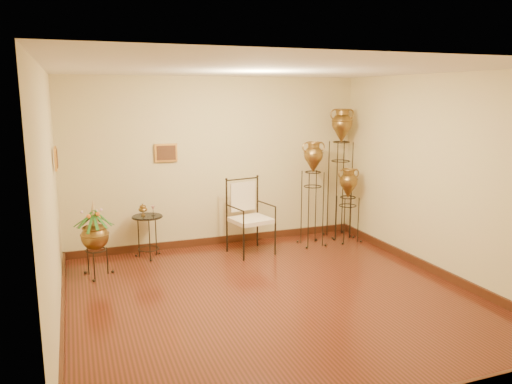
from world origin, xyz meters
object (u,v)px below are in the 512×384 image
object	(u,v)px
amphora_mid	(313,193)
side_table	(148,236)
armchair	(251,217)
amphora_tall	(340,172)
planter_urn	(95,233)

from	to	relation	value
amphora_mid	side_table	world-z (taller)	amphora_mid
amphora_mid	armchair	bearing A→B (deg)	-175.66
armchair	amphora_tall	bearing A→B (deg)	0.06
planter_urn	amphora_mid	bearing A→B (deg)	4.96
amphora_tall	armchair	distance (m)	1.93
amphora_tall	armchair	size ratio (longest dim) A/B	1.92
armchair	planter_urn	bearing A→B (deg)	173.92
amphora_tall	planter_urn	xyz separation A→B (m)	(-4.19, -0.58, -0.55)
planter_urn	armchair	size ratio (longest dim) A/B	0.93
side_table	armchair	bearing A→B (deg)	-13.02
armchair	side_table	distance (m)	1.64
amphora_tall	side_table	distance (m)	3.48
planter_urn	amphora_tall	bearing A→B (deg)	7.92
amphora_tall	amphora_mid	xyz separation A→B (m)	(-0.68, -0.28, -0.28)
amphora_mid	planter_urn	world-z (taller)	amphora_mid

